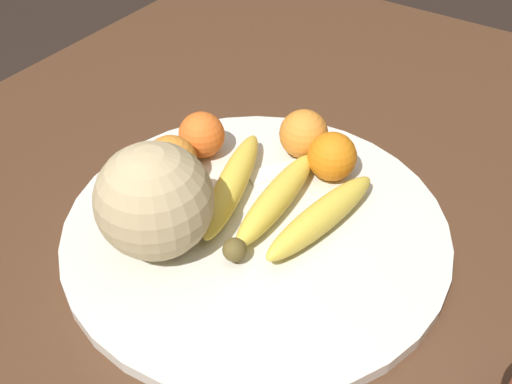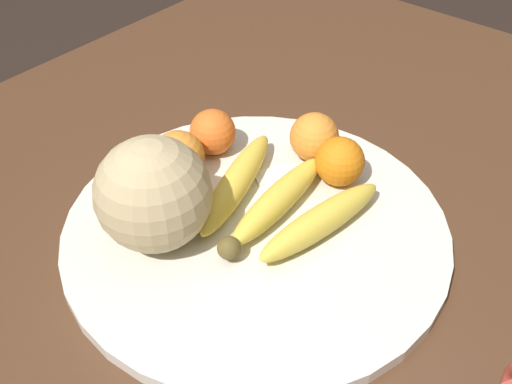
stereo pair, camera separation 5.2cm
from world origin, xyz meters
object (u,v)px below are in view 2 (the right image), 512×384
Objects in this scene: fruit_bowl at (256,228)px; orange_front_right at (340,161)px; kitchen_table at (289,269)px; produce_tag at (285,173)px; orange_front_left at (179,156)px; melon at (153,194)px; banana_bunch at (276,201)px; orange_back_left at (314,137)px; orange_mid_center at (213,132)px.

fruit_bowl is 0.14m from orange_front_right.
produce_tag reaches higher than kitchen_table.
fruit_bowl is at bearing 87.70° from orange_front_left.
orange_front_right is at bearing 154.63° from melon.
orange_front_left is (0.02, -0.14, 0.01)m from banana_bunch.
orange_back_left is at bearing 143.30° from orange_front_left.
banana_bunch is 3.37× the size of orange_mid_center.
banana_bunch reaches higher than kitchen_table.
fruit_bowl is at bearing 50.94° from produce_tag.
fruit_bowl is 0.16m from orange_back_left.
kitchen_table is at bearing 143.94° from melon.
orange_back_left is at bearing -156.95° from kitchen_table.
orange_mid_center is 0.14m from orange_back_left.
melon reaches higher than orange_mid_center.
produce_tag is (0.03, -0.06, -0.03)m from orange_front_right.
orange_front_left is 0.20m from orange_front_right.
orange_mid_center reaches higher than produce_tag.
produce_tag reaches higher than fruit_bowl.
orange_front_right is (-0.12, 0.16, -0.00)m from orange_front_left.
produce_tag is at bearing 131.99° from orange_front_left.
banana_bunch is at bearing -52.11° from kitchen_table.
fruit_bowl is 0.10m from produce_tag.
orange_front_left is at bearing -147.67° from melon.
produce_tag is at bearing -61.78° from orange_front_right.
orange_back_left is at bearing 168.41° from melon.
kitchen_table is 0.21m from orange_mid_center.
melon is at bearing -25.37° from orange_front_right.
orange_back_left is at bearing -111.04° from orange_front_right.
produce_tag is (-0.09, 0.10, -0.03)m from orange_front_left.
orange_front_left is at bearing 95.65° from banana_bunch.
orange_front_left is 0.18m from orange_back_left.
banana_bunch is at bearing 72.95° from orange_mid_center.
orange_front_right is (-0.10, 0.02, 0.01)m from banana_bunch.
fruit_bowl is at bearing 61.63° from orange_mid_center.
orange_front_left is at bearing -36.70° from orange_back_left.
orange_front_right is 0.77× the size of produce_tag.
banana_bunch is at bearing 168.35° from fruit_bowl.
kitchen_table is 0.21m from orange_front_left.
orange_mid_center is at bearing -118.37° from fruit_bowl.
orange_front_right is 0.06m from orange_back_left.
fruit_bowl is at bearing -13.00° from orange_front_right.
orange_front_right is at bearing 167.00° from fruit_bowl.
kitchen_table is at bearing 78.58° from orange_mid_center.
fruit_bowl is 0.16m from orange_mid_center.
fruit_bowl is at bearing 140.25° from melon.
orange_front_right is (-0.22, 0.10, -0.03)m from melon.
fruit_bowl is (0.04, -0.02, 0.09)m from kitchen_table.
melon is at bearing -11.59° from orange_back_left.
orange_back_left is at bearing -170.77° from fruit_bowl.
produce_tag is at bearing -162.32° from fruit_bowl.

